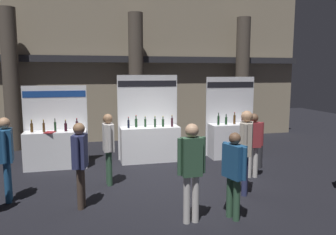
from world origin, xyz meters
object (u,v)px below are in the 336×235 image
(visitor_1, at_px, (246,144))
(visitor_4, at_px, (234,168))
(exhibitor_booth_2, at_px, (233,137))
(trash_bin, at_px, (256,156))
(exhibitor_booth_0, at_px, (56,146))
(visitor_6, at_px, (80,158))
(visitor_5, at_px, (6,152))
(exhibitor_booth_1, at_px, (150,140))
(visitor_8, at_px, (253,140))
(visitor_2, at_px, (108,143))
(visitor_0, at_px, (192,165))

(visitor_1, relative_size, visitor_4, 1.15)
(exhibitor_booth_2, bearing_deg, trash_bin, -83.90)
(exhibitor_booth_0, height_order, visitor_6, exhibitor_booth_0)
(trash_bin, relative_size, visitor_5, 0.37)
(exhibitor_booth_1, height_order, visitor_4, exhibitor_booth_1)
(exhibitor_booth_2, bearing_deg, visitor_6, -146.95)
(exhibitor_booth_1, relative_size, visitor_5, 1.47)
(trash_bin, distance_m, visitor_8, 1.16)
(exhibitor_booth_2, relative_size, visitor_8, 1.53)
(visitor_2, relative_size, visitor_5, 0.97)
(exhibitor_booth_1, height_order, visitor_0, exhibitor_booth_1)
(visitor_0, xyz_separation_m, visitor_4, (0.79, -0.03, -0.11))
(visitor_6, relative_size, visitor_8, 1.04)
(visitor_2, distance_m, visitor_8, 3.57)
(trash_bin, distance_m, visitor_1, 2.36)
(visitor_1, relative_size, visitor_2, 1.09)
(visitor_1, relative_size, visitor_6, 1.09)
(visitor_1, height_order, visitor_8, visitor_1)
(exhibitor_booth_0, distance_m, visitor_1, 5.25)
(exhibitor_booth_0, height_order, visitor_8, exhibitor_booth_0)
(exhibitor_booth_1, height_order, exhibitor_booth_2, exhibitor_booth_1)
(visitor_1, bearing_deg, visitor_8, 175.13)
(exhibitor_booth_0, bearing_deg, visitor_5, -107.36)
(visitor_2, relative_size, visitor_4, 1.06)
(visitor_2, bearing_deg, visitor_6, -31.57)
(visitor_1, bearing_deg, exhibitor_booth_0, -96.69)
(exhibitor_booth_0, height_order, visitor_2, exhibitor_booth_0)
(exhibitor_booth_1, xyz_separation_m, visitor_0, (-0.04, -4.22, 0.41))
(visitor_1, bearing_deg, exhibitor_booth_1, -124.49)
(exhibitor_booth_0, bearing_deg, trash_bin, -13.67)
(exhibitor_booth_1, distance_m, visitor_6, 3.68)
(visitor_4, bearing_deg, exhibitor_booth_1, 173.14)
(visitor_1, distance_m, visitor_4, 1.32)
(trash_bin, distance_m, visitor_5, 6.31)
(visitor_6, bearing_deg, exhibitor_booth_1, 161.22)
(exhibitor_booth_1, relative_size, visitor_4, 1.61)
(exhibitor_booth_1, height_order, trash_bin, exhibitor_booth_1)
(exhibitor_booth_2, xyz_separation_m, visitor_4, (-1.90, -4.13, 0.31))
(exhibitor_booth_0, distance_m, visitor_2, 2.29)
(trash_bin, height_order, visitor_8, visitor_8)
(visitor_8, bearing_deg, visitor_6, 22.75)
(visitor_1, bearing_deg, visitor_4, -5.69)
(exhibitor_booth_2, relative_size, visitor_0, 1.41)
(trash_bin, distance_m, visitor_2, 4.19)
(exhibitor_booth_1, relative_size, visitor_8, 1.57)
(visitor_6, xyz_separation_m, visitor_8, (4.17, 0.94, -0.04))
(exhibitor_booth_1, distance_m, visitor_2, 2.33)
(visitor_2, xyz_separation_m, visitor_4, (2.07, -2.38, -0.05))
(exhibitor_booth_0, height_order, visitor_1, exhibitor_booth_0)
(exhibitor_booth_2, xyz_separation_m, visitor_8, (-0.41, -2.05, 0.33))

